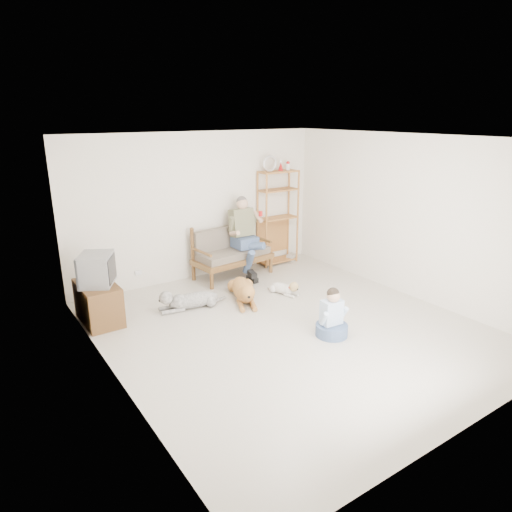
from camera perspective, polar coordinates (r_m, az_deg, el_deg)
floor at (r=6.77m, az=4.10°, el=-8.95°), size 5.50×5.50×0.00m
ceiling at (r=6.07m, az=4.67°, el=14.50°), size 5.50×5.50×0.00m
wall_back at (r=8.56m, az=-7.16°, el=6.17°), size 5.00×0.00×5.00m
wall_front at (r=4.59m, az=26.22°, el=-5.67°), size 5.00×0.00×5.00m
wall_left at (r=5.19m, az=-17.90°, el=-2.07°), size 0.00×5.50×5.50m
wall_right at (r=8.04m, az=18.55°, el=4.66°), size 0.00×5.50×5.50m
loveseat at (r=8.71m, az=-3.15°, el=0.61°), size 1.56×0.84×0.95m
man at (r=8.57m, az=-1.11°, el=1.83°), size 0.58×0.82×1.33m
etagere at (r=9.34m, az=2.74°, el=4.92°), size 0.85×0.37×2.22m
book_stack at (r=9.74m, az=4.51°, el=-0.15°), size 0.25×0.22×0.13m
tv_stand at (r=7.23m, az=-19.14°, el=-5.56°), size 0.51×0.91×0.60m
crt_tv at (r=7.04m, az=-19.28°, el=-1.58°), size 0.65×0.69×0.46m
wall_outlet at (r=8.35m, az=-14.49°, el=-2.03°), size 0.12×0.02×0.08m
golden_retriever at (r=7.65m, az=-1.55°, el=-4.33°), size 0.69×1.30×0.42m
shaggy_dog at (r=7.41m, az=-8.54°, el=-5.47°), size 1.21×0.39×0.36m
terrier at (r=7.92m, az=3.71°, el=-4.05°), size 0.32×0.68×0.26m
child at (r=6.53m, az=9.46°, el=-7.71°), size 0.45×0.45×0.72m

